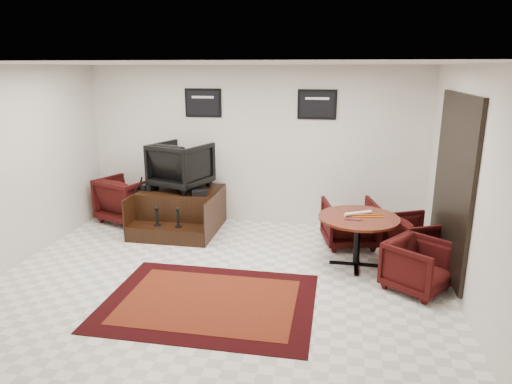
% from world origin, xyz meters
% --- Properties ---
extents(ground, '(6.00, 6.00, 0.00)m').
position_xyz_m(ground, '(0.00, 0.00, 0.00)').
color(ground, white).
rests_on(ground, ground).
extents(room_shell, '(6.02, 5.02, 2.81)m').
position_xyz_m(room_shell, '(0.41, 0.12, 1.79)').
color(room_shell, silver).
rests_on(room_shell, ground).
extents(area_rug, '(2.53, 1.90, 0.01)m').
position_xyz_m(area_rug, '(0.03, -0.58, 0.01)').
color(area_rug, black).
rests_on(area_rug, ground).
extents(shine_podium, '(1.36, 1.40, 0.70)m').
position_xyz_m(shine_podium, '(-1.19, 1.86, 0.32)').
color(shine_podium, black).
rests_on(shine_podium, ground).
extents(shine_chair, '(1.09, 1.06, 0.90)m').
position_xyz_m(shine_chair, '(-1.19, 2.00, 1.15)').
color(shine_chair, black).
rests_on(shine_chair, shine_podium).
extents(shoes_pair, '(0.26, 0.30, 0.10)m').
position_xyz_m(shoes_pair, '(-1.72, 1.82, 0.75)').
color(shoes_pair, black).
rests_on(shoes_pair, shine_podium).
extents(polish_kit, '(0.27, 0.20, 0.08)m').
position_xyz_m(polish_kit, '(-0.74, 1.62, 0.74)').
color(polish_kit, black).
rests_on(polish_kit, shine_podium).
extents(umbrella_black, '(0.30, 0.11, 0.81)m').
position_xyz_m(umbrella_black, '(-2.00, 1.66, 0.41)').
color(umbrella_black, black).
rests_on(umbrella_black, ground).
extents(umbrella_hooked, '(0.35, 0.13, 0.94)m').
position_xyz_m(umbrella_hooked, '(-2.02, 1.89, 0.47)').
color(umbrella_hooked, black).
rests_on(umbrella_hooked, ground).
extents(armchair_side, '(1.14, 1.11, 0.92)m').
position_xyz_m(armchair_side, '(-2.27, 2.10, 0.46)').
color(armchair_side, black).
rests_on(armchair_side, ground).
extents(meeting_table, '(1.12, 1.12, 0.74)m').
position_xyz_m(meeting_table, '(1.81, 0.83, 0.65)').
color(meeting_table, '#400E09').
rests_on(meeting_table, ground).
extents(table_chair_back, '(0.93, 0.89, 0.81)m').
position_xyz_m(table_chair_back, '(1.72, 1.63, 0.40)').
color(table_chair_back, black).
rests_on(table_chair_back, ground).
extents(table_chair_window, '(0.91, 0.93, 0.73)m').
position_xyz_m(table_chair_window, '(2.66, 1.18, 0.37)').
color(table_chair_window, black).
rests_on(table_chair_window, ground).
extents(table_chair_corner, '(0.95, 0.95, 0.72)m').
position_xyz_m(table_chair_corner, '(2.55, 0.20, 0.36)').
color(table_chair_corner, black).
rests_on(table_chair_corner, ground).
extents(paper_roll, '(0.39, 0.25, 0.05)m').
position_xyz_m(paper_roll, '(1.81, 0.91, 0.76)').
color(paper_roll, white).
rests_on(paper_roll, meeting_table).
extents(table_clutter, '(0.57, 0.37, 0.01)m').
position_xyz_m(table_clutter, '(1.91, 0.84, 0.74)').
color(table_clutter, orange).
rests_on(table_clutter, meeting_table).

